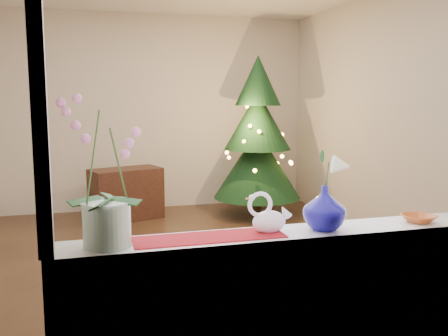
% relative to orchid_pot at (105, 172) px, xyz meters
% --- Properties ---
extents(ground, '(5.00, 5.00, 0.00)m').
position_rel_orchid_pot_xyz_m(ground, '(0.84, 2.38, -1.25)').
color(ground, '#331E15').
rests_on(ground, ground).
extents(wall_back, '(4.50, 0.10, 2.70)m').
position_rel_orchid_pot_xyz_m(wall_back, '(0.84, 4.88, 0.10)').
color(wall_back, beige).
rests_on(wall_back, ground).
extents(wall_front, '(4.50, 0.10, 2.70)m').
position_rel_orchid_pot_xyz_m(wall_front, '(0.84, -0.12, 0.10)').
color(wall_front, beige).
rests_on(wall_front, ground).
extents(wall_right, '(0.10, 5.00, 2.70)m').
position_rel_orchid_pot_xyz_m(wall_right, '(3.09, 2.38, 0.10)').
color(wall_right, beige).
rests_on(wall_right, ground).
extents(window_apron, '(2.20, 0.08, 0.88)m').
position_rel_orchid_pot_xyz_m(window_apron, '(0.84, -0.08, -0.81)').
color(window_apron, white).
rests_on(window_apron, ground).
extents(windowsill, '(2.20, 0.26, 0.04)m').
position_rel_orchid_pot_xyz_m(windowsill, '(0.84, 0.01, -0.35)').
color(windowsill, white).
rests_on(windowsill, window_apron).
extents(window_frame, '(2.22, 0.06, 1.60)m').
position_rel_orchid_pot_xyz_m(window_frame, '(0.84, -0.09, 0.45)').
color(window_frame, white).
rests_on(window_frame, windowsill).
extents(runner, '(0.70, 0.20, 0.01)m').
position_rel_orchid_pot_xyz_m(runner, '(0.46, 0.01, -0.32)').
color(runner, maroon).
rests_on(runner, windowsill).
extents(orchid_pot, '(0.27, 0.27, 0.65)m').
position_rel_orchid_pot_xyz_m(orchid_pot, '(0.00, 0.00, 0.00)').
color(orchid_pot, beige).
rests_on(orchid_pot, windowsill).
extents(swan, '(0.24, 0.16, 0.19)m').
position_rel_orchid_pot_xyz_m(swan, '(0.75, 0.02, -0.23)').
color(swan, white).
rests_on(swan, windowsill).
extents(blue_vase, '(0.27, 0.27, 0.25)m').
position_rel_orchid_pot_xyz_m(blue_vase, '(1.03, -0.01, -0.20)').
color(blue_vase, '#0B0765').
rests_on(blue_vase, windowsill).
extents(lily, '(0.14, 0.08, 0.19)m').
position_rel_orchid_pot_xyz_m(lily, '(1.03, -0.01, 0.02)').
color(lily, beige).
rests_on(lily, blue_vase).
extents(paperweight, '(0.07, 0.07, 0.06)m').
position_rel_orchid_pot_xyz_m(paperweight, '(1.05, -0.03, -0.30)').
color(paperweight, silver).
rests_on(paperweight, windowsill).
extents(amber_dish, '(0.16, 0.16, 0.03)m').
position_rel_orchid_pot_xyz_m(amber_dish, '(1.57, -0.01, -0.31)').
color(amber_dish, '#AF4F1F').
rests_on(amber_dish, windowsill).
extents(xmas_tree, '(1.24, 1.24, 2.10)m').
position_rel_orchid_pot_xyz_m(xmas_tree, '(2.14, 4.03, -0.19)').
color(xmas_tree, black).
rests_on(xmas_tree, ground).
extents(side_table, '(0.97, 0.69, 0.66)m').
position_rel_orchid_pot_xyz_m(side_table, '(0.43, 4.26, -0.92)').
color(side_table, black).
rests_on(side_table, ground).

